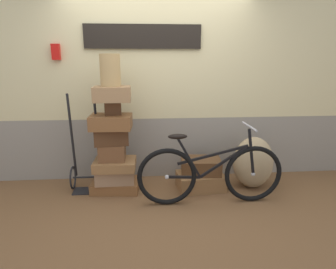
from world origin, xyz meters
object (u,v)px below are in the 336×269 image
Objects in this scene: suitcase_2 at (115,164)px; suitcase_9 at (201,166)px; suitcase_3 at (112,152)px; suitcase_7 at (112,94)px; bicycle at (210,174)px; suitcase_8 at (200,181)px; suitcase_4 at (111,136)px; suitcase_5 at (111,122)px; suitcase_6 at (113,108)px; suitcase_1 at (115,175)px; suitcase_0 at (116,185)px; luggage_trolley at (87,168)px; burlap_sack at (253,162)px; wicker_basket at (110,70)px.

suitcase_2 reaches higher than suitcase_9.
suitcase_2 is 0.16m from suitcase_3.
suitcase_3 is 0.73× the size of suitcase_7.
bicycle is (1.17, -0.41, -0.17)m from suitcase_3.
suitcase_3 is 0.54× the size of suitcase_8.
suitcase_5 is at bearing -79.11° from suitcase_4.
suitcase_6 is at bearing 94.40° from suitcase_7.
suitcase_8 is at bearing -3.12° from suitcase_1.
suitcase_8 is (1.12, -0.05, 0.04)m from suitcase_0.
suitcase_6 reaches higher than suitcase_9.
suitcase_7 is at bearing -17.89° from luggage_trolley.
luggage_trolley is (-0.38, 0.11, 0.06)m from suitcase_1.
burlap_sack is 0.40× the size of bicycle.
suitcase_4 is at bearing -152.17° from suitcase_0.
suitcase_8 is at bearing 1.47° from suitcase_3.
suitcase_1 is 0.95× the size of suitcase_9.
suitcase_2 is 1.02× the size of suitcase_9.
suitcase_7 is at bearing -29.88° from suitcase_2.
wicker_basket reaches higher than suitcase_3.
burlap_sack is (1.81, -0.02, -0.75)m from suitcase_6.
suitcase_1 is 1.33m from wicker_basket.
suitcase_6 is at bearing 42.46° from suitcase_1.
suitcase_2 is 1.22m from bicycle.
suitcase_4 is 2.08× the size of suitcase_6.
luggage_trolley is at bearing 162.41° from suitcase_3.
wicker_basket reaches higher than suitcase_8.
burlap_sack reaches higher than suitcase_2.
suitcase_3 is 0.56m from suitcase_6.
suitcase_7 is at bearing -14.58° from suitcase_5.
suitcase_3 is at bearing -173.48° from suitcase_2.
burlap_sack is at bearing -2.53° from suitcase_1.
suitcase_0 is at bearing 85.82° from suitcase_1.
luggage_trolley reaches higher than suitcase_0.
bicycle reaches higher than suitcase_3.
suitcase_3 is at bearing -173.02° from suitcase_9.
luggage_trolley is at bearing 159.89° from suitcase_4.
suitcase_6 is at bearing 15.15° from wicker_basket.
suitcase_1 is 1.05m from suitcase_7.
suitcase_7 is 0.74× the size of suitcase_8.
bicycle is (1.15, -0.46, 0.30)m from suitcase_0.
suitcase_7 is (0.04, -0.04, 0.53)m from suitcase_4.
suitcase_0 is 0.47× the size of luggage_trolley.
suitcase_5 is at bearing -173.41° from suitcase_9.
suitcase_9 reaches higher than suitcase_1.
burlap_sack is (0.70, 0.01, 0.24)m from suitcase_8.
bicycle is at bearing -16.42° from suitcase_0.
wicker_basket is 0.22× the size of bicycle.
suitcase_0 is 1.27m from bicycle.
suitcase_2 is 0.41× the size of luggage_trolley.
suitcase_8 is 1.51m from luggage_trolley.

